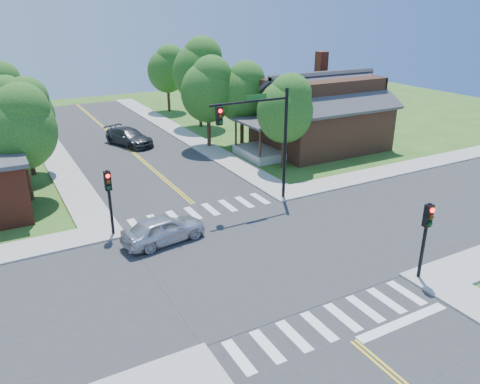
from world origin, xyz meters
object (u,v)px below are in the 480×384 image
signal_pole_se (427,227)px  car_silver (164,230)px  signal_mast_ne (263,129)px  car_dgrey (129,137)px  signal_pole_nw (109,191)px  house_ne (320,110)px

signal_pole_se → car_silver: (-9.03, 9.12, -1.90)m
signal_mast_ne → car_dgrey: 18.11m
signal_pole_se → signal_mast_ne: bearing=98.6°
signal_pole_se → signal_pole_nw: 15.84m
signal_mast_ne → house_ne: (11.19, 8.65, -1.52)m
car_silver → signal_mast_ne: bearing=-82.0°
signal_pole_nw → house_ne: (20.71, 8.66, 0.67)m
signal_pole_nw → car_silver: size_ratio=0.81×
signal_mast_ne → car_silver: signal_mast_ne is taller
signal_mast_ne → signal_pole_se: 11.55m
signal_mast_ne → signal_pole_nw: signal_mast_ne is taller
house_ne → signal_pole_nw: bearing=-157.3°
signal_mast_ne → signal_pole_se: size_ratio=1.89×
signal_mast_ne → car_silver: bearing=-164.1°
signal_mast_ne → signal_pole_nw: size_ratio=1.89×
signal_mast_ne → car_dgrey: bearing=101.4°
house_ne → car_silver: 21.57m
car_dgrey → signal_pole_se: bearing=-99.6°
car_silver → signal_pole_se: bearing=-143.2°
car_silver → car_dgrey: size_ratio=0.82×
signal_pole_se → house_ne: bearing=64.4°
signal_mast_ne → signal_pole_se: (1.69, -11.21, -2.19)m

